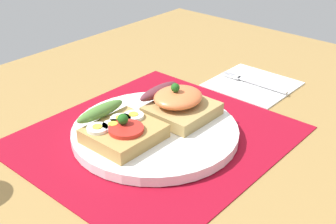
# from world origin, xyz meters

# --- Properties ---
(ground_plane) EXTENTS (1.20, 0.90, 0.03)m
(ground_plane) POSITION_xyz_m (0.00, 0.00, -0.02)
(ground_plane) COLOR olive
(placemat) EXTENTS (0.39, 0.35, 0.00)m
(placemat) POSITION_xyz_m (0.00, 0.00, 0.00)
(placemat) COLOR maroon
(placemat) RESTS_ON ground_plane
(plate) EXTENTS (0.26, 0.26, 0.01)m
(plate) POSITION_xyz_m (0.00, 0.00, 0.01)
(plate) COLOR white
(plate) RESTS_ON placemat
(sandwich_egg_tomato) EXTENTS (0.10, 0.11, 0.04)m
(sandwich_egg_tomato) POSITION_xyz_m (-0.06, 0.02, 0.03)
(sandwich_egg_tomato) COLOR #AF8849
(sandwich_egg_tomato) RESTS_ON plate
(sandwich_salmon) EXTENTS (0.10, 0.11, 0.06)m
(sandwich_salmon) POSITION_xyz_m (0.05, -0.00, 0.04)
(sandwich_salmon) COLOR #A88B51
(sandwich_salmon) RESTS_ON plate
(napkin) EXTENTS (0.14, 0.15, 0.01)m
(napkin) POSITION_xyz_m (0.27, -0.01, 0.00)
(napkin) COLOR white
(napkin) RESTS_ON ground_plane
(fork) EXTENTS (0.02, 0.14, 0.00)m
(fork) POSITION_xyz_m (0.26, -0.01, 0.01)
(fork) COLOR #B7B7BC
(fork) RESTS_ON napkin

